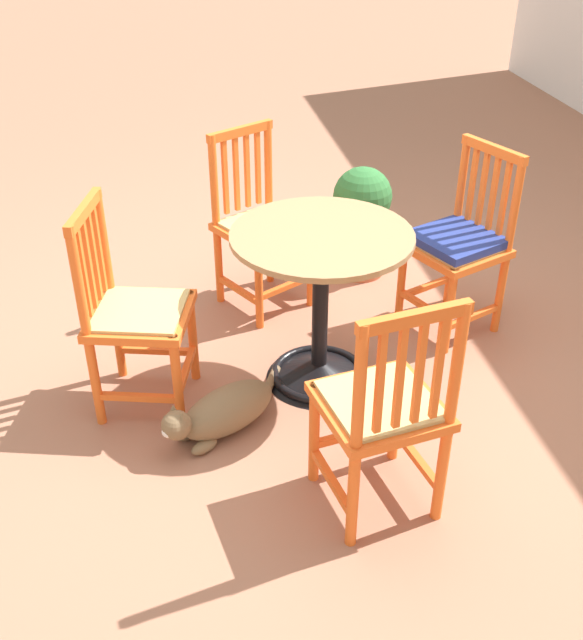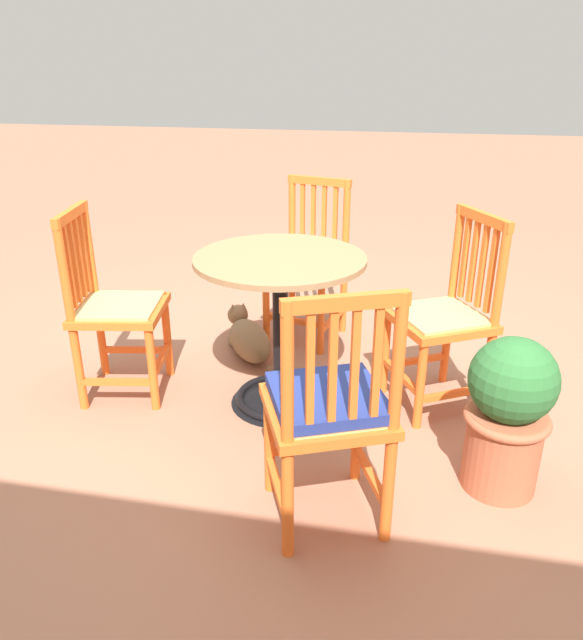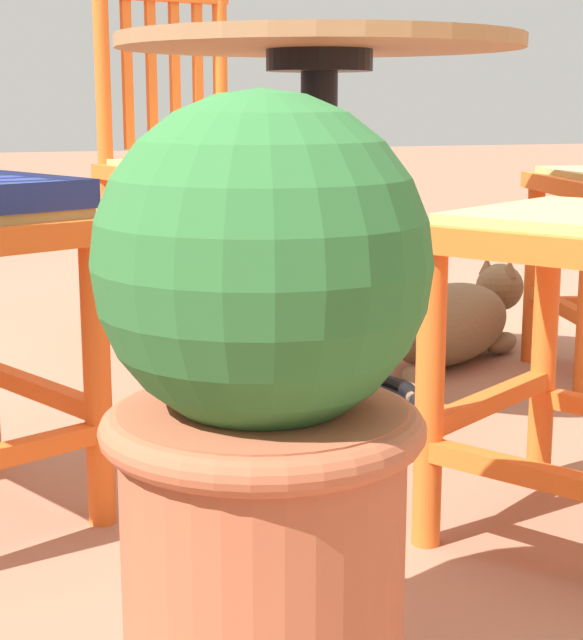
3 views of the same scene
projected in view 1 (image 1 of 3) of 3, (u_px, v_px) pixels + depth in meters
name	position (u px, v px, depth m)	size (l,w,h in m)	color
ground_plane	(317.00, 367.00, 3.52)	(24.00, 24.00, 0.00)	#A36B51
cafe_table	(320.00, 325.00, 3.30)	(0.76, 0.76, 0.73)	black
orange_chair_tucked_in	(459.00, 245.00, 3.60)	(0.53, 0.53, 0.91)	orange
orange_chair_by_planter	(260.00, 226.00, 3.80)	(0.55, 0.55, 0.91)	orange
orange_chair_facing_out	(134.00, 315.00, 3.09)	(0.49, 0.49, 0.91)	orange
orange_chair_near_fence	(383.00, 411.00, 2.57)	(0.47, 0.47, 0.91)	orange
tabby_cat	(221.00, 413.00, 3.09)	(0.55, 0.56, 0.23)	brown
terracotta_planter	(361.00, 219.00, 4.14)	(0.32, 0.32, 0.62)	#B25B3D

